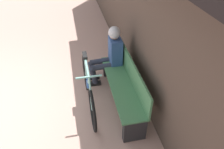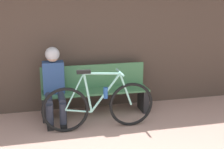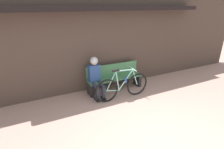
% 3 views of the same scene
% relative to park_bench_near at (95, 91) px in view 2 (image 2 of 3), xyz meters
% --- Properties ---
extents(storefront_wall, '(12.00, 0.56, 3.20)m').
position_rel_park_bench_near_xyz_m(storefront_wall, '(-0.23, 0.38, 1.27)').
color(storefront_wall, '#4C3D33').
rests_on(storefront_wall, ground_plane).
extents(park_bench_near, '(1.80, 0.42, 0.83)m').
position_rel_park_bench_near_xyz_m(park_bench_near, '(0.00, 0.00, 0.00)').
color(park_bench_near, '#477F51').
rests_on(park_bench_near, ground_plane).
extents(bicycle, '(1.71, 0.40, 0.94)m').
position_rel_park_bench_near_xyz_m(bicycle, '(-0.06, -0.64, -0.01)').
color(bicycle, black).
rests_on(bicycle, ground_plane).
extents(person_seated, '(0.34, 0.66, 1.20)m').
position_rel_park_bench_near_xyz_m(person_seated, '(-0.69, -0.12, 0.28)').
color(person_seated, '#2D3342').
rests_on(person_seated, ground_plane).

